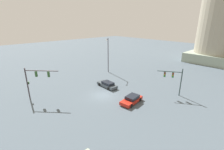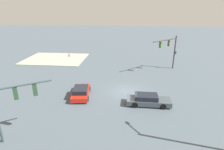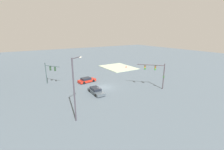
{
  "view_description": "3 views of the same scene",
  "coord_description": "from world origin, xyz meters",
  "px_view_note": "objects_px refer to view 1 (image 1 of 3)",
  "views": [
    {
      "loc": [
        20.85,
        -16.96,
        13.21
      ],
      "look_at": [
        -0.5,
        2.8,
        3.21
      ],
      "focal_mm": 25.33,
      "sensor_mm": 36.0,
      "label": 1
    },
    {
      "loc": [
        -0.11,
        21.65,
        10.21
      ],
      "look_at": [
        2.05,
        -1.39,
        1.7
      ],
      "focal_mm": 29.76,
      "sensor_mm": 36.0,
      "label": 2
    },
    {
      "loc": [
        -29.33,
        16.4,
        12.25
      ],
      "look_at": [
        0.08,
        -2.29,
        2.55
      ],
      "focal_mm": 25.06,
      "sensor_mm": 36.0,
      "label": 3
    }
  ],
  "objects_px": {
    "traffic_signal_near_corner": "(35,78)",
    "sedan_car_approaching": "(132,99)",
    "streetlamp_curved_arm": "(108,53)",
    "sedan_car_waiting_far": "(107,84)",
    "traffic_signal_opposite_side": "(174,77)"
  },
  "relations": [
    {
      "from": "traffic_signal_near_corner",
      "to": "sedan_car_approaching",
      "type": "bearing_deg",
      "value": -1.02
    },
    {
      "from": "traffic_signal_near_corner",
      "to": "sedan_car_approaching",
      "type": "distance_m",
      "value": 16.97
    },
    {
      "from": "traffic_signal_opposite_side",
      "to": "sedan_car_approaching",
      "type": "xyz_separation_m",
      "value": [
        -3.21,
        -7.85,
        -2.91
      ]
    },
    {
      "from": "sedan_car_approaching",
      "to": "traffic_signal_opposite_side",
      "type": "bearing_deg",
      "value": 150.67
    },
    {
      "from": "traffic_signal_opposite_side",
      "to": "sedan_car_waiting_far",
      "type": "bearing_deg",
      "value": -3.6
    },
    {
      "from": "traffic_signal_near_corner",
      "to": "sedan_car_approaching",
      "type": "height_order",
      "value": "traffic_signal_near_corner"
    },
    {
      "from": "traffic_signal_opposite_side",
      "to": "sedan_car_waiting_far",
      "type": "distance_m",
      "value": 13.15
    },
    {
      "from": "traffic_signal_near_corner",
      "to": "sedan_car_waiting_far",
      "type": "height_order",
      "value": "traffic_signal_near_corner"
    },
    {
      "from": "streetlamp_curved_arm",
      "to": "sedan_car_waiting_far",
      "type": "xyz_separation_m",
      "value": [
        7.45,
        -6.82,
        -4.61
      ]
    },
    {
      "from": "traffic_signal_near_corner",
      "to": "sedan_car_approaching",
      "type": "xyz_separation_m",
      "value": [
        12.3,
        11.19,
        -3.37
      ]
    },
    {
      "from": "sedan_car_approaching",
      "to": "sedan_car_waiting_far",
      "type": "xyz_separation_m",
      "value": [
        -7.86,
        1.36,
        0.0
      ]
    },
    {
      "from": "traffic_signal_opposite_side",
      "to": "sedan_car_waiting_far",
      "type": "relative_size",
      "value": 1.07
    },
    {
      "from": "streetlamp_curved_arm",
      "to": "sedan_car_waiting_far",
      "type": "bearing_deg",
      "value": 9.75
    },
    {
      "from": "traffic_signal_near_corner",
      "to": "sedan_car_approaching",
      "type": "relative_size",
      "value": 1.26
    },
    {
      "from": "sedan_car_approaching",
      "to": "sedan_car_waiting_far",
      "type": "bearing_deg",
      "value": -106.96
    }
  ]
}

